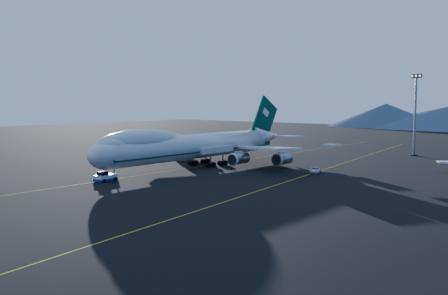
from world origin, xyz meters
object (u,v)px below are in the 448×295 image
Objects in this scene: pushback_tug at (106,178)px; floodlight_mast at (415,115)px; service_van at (315,170)px; boeing_747 at (194,146)px.

pushback_tug is 0.21× the size of floodlight_mast.
floodlight_mast is at bearing 61.26° from service_van.
pushback_tug is 102.85m from floodlight_mast.
boeing_747 is at bearing -117.70° from floodlight_mast.
pushback_tug is at bearing -148.92° from service_van.
floodlight_mast reaches higher than service_van.
boeing_747 is 32.55m from service_van.
service_van is (29.15, 41.07, 0.01)m from pushback_tug.
floodlight_mast is at bearing 63.03° from pushback_tug.
service_van is (30.00, 11.54, -5.11)m from boeing_747.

